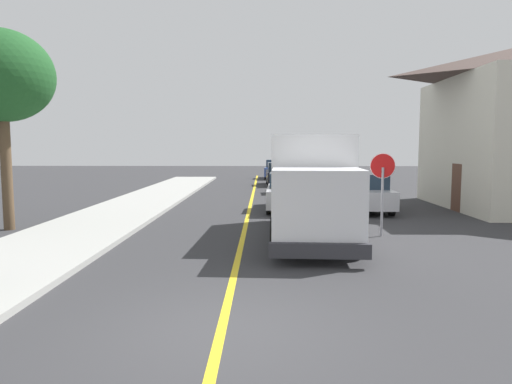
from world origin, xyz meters
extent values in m
plane|color=#303033|center=(0.00, 0.00, 0.00)|extent=(120.00, 120.00, 0.00)
cube|color=#9E9E99|center=(-5.40, 4.00, 0.07)|extent=(3.60, 60.00, 0.15)
cube|color=gold|center=(0.00, 10.00, 0.00)|extent=(0.16, 56.00, 0.01)
cube|color=white|center=(2.18, 8.34, 1.90)|extent=(2.61, 5.10, 2.60)
cube|color=silver|center=(2.03, 4.84, 1.45)|extent=(2.36, 2.10, 1.70)
cube|color=#1E2D3D|center=(1.99, 3.95, 1.82)|extent=(2.04, 0.17, 0.75)
cube|color=#2D2D33|center=(1.98, 3.77, 0.42)|extent=(2.41, 0.30, 0.36)
cylinder|color=black|center=(3.08, 5.00, 0.50)|extent=(0.34, 1.01, 1.00)
cylinder|color=black|center=(0.99, 5.09, 0.50)|extent=(0.34, 1.01, 1.00)
cylinder|color=black|center=(3.28, 9.55, 0.50)|extent=(0.34, 1.01, 1.00)
cylinder|color=black|center=(1.18, 9.63, 0.50)|extent=(0.34, 1.01, 1.00)
cube|color=#B7B7BC|center=(1.72, 13.74, 0.65)|extent=(1.96, 4.46, 0.76)
cube|color=#1E2D3D|center=(1.73, 13.89, 1.35)|extent=(1.65, 1.86, 0.64)
cylinder|color=black|center=(2.46, 12.30, 0.32)|extent=(0.24, 0.65, 0.64)
cylinder|color=black|center=(0.88, 12.36, 0.32)|extent=(0.24, 0.65, 0.64)
cylinder|color=black|center=(2.57, 15.12, 0.32)|extent=(0.24, 0.65, 0.64)
cylinder|color=black|center=(0.99, 15.18, 0.32)|extent=(0.24, 0.65, 0.64)
cube|color=#4C564C|center=(2.48, 21.18, 0.65)|extent=(2.02, 4.48, 0.76)
cube|color=#1E2D3D|center=(2.47, 21.33, 1.35)|extent=(1.67, 1.88, 0.64)
cylinder|color=black|center=(3.34, 19.81, 0.32)|extent=(0.25, 0.65, 0.64)
cylinder|color=black|center=(1.76, 19.74, 0.32)|extent=(0.25, 0.65, 0.64)
cylinder|color=black|center=(3.20, 22.63, 0.32)|extent=(0.25, 0.65, 0.64)
cylinder|color=black|center=(1.62, 22.55, 0.32)|extent=(0.25, 0.65, 0.64)
cube|color=black|center=(1.76, 27.08, 0.65)|extent=(1.92, 4.45, 0.76)
cube|color=#1E2D3D|center=(1.76, 27.23, 1.35)|extent=(1.63, 1.84, 0.64)
cylinder|color=black|center=(2.59, 25.70, 0.32)|extent=(0.24, 0.65, 0.64)
cylinder|color=black|center=(1.01, 25.65, 0.32)|extent=(0.24, 0.65, 0.64)
cylinder|color=black|center=(2.52, 28.51, 0.32)|extent=(0.24, 0.65, 0.64)
cylinder|color=black|center=(0.94, 28.47, 0.32)|extent=(0.24, 0.65, 0.64)
cube|color=#2D4793|center=(1.68, 33.95, 0.65)|extent=(2.00, 4.48, 0.76)
cube|color=#1E2D3D|center=(1.68, 34.10, 1.35)|extent=(1.67, 1.87, 0.64)
cylinder|color=black|center=(2.40, 32.51, 0.32)|extent=(0.25, 0.65, 0.64)
cylinder|color=black|center=(0.82, 32.58, 0.32)|extent=(0.25, 0.65, 0.64)
cylinder|color=black|center=(2.53, 35.32, 0.32)|extent=(0.25, 0.65, 0.64)
cylinder|color=black|center=(0.95, 35.39, 0.32)|extent=(0.25, 0.65, 0.64)
cube|color=#B7B7BC|center=(5.20, 13.53, 0.65)|extent=(1.90, 4.44, 0.76)
cube|color=#1E2D3D|center=(5.20, 13.38, 1.35)|extent=(1.63, 1.84, 0.64)
cylinder|color=black|center=(4.44, 14.96, 0.32)|extent=(0.24, 0.65, 0.64)
cylinder|color=black|center=(6.02, 14.92, 0.32)|extent=(0.24, 0.65, 0.64)
cylinder|color=black|center=(4.38, 12.14, 0.32)|extent=(0.24, 0.65, 0.64)
cylinder|color=black|center=(5.96, 12.10, 0.32)|extent=(0.24, 0.65, 0.64)
cylinder|color=gray|center=(4.42, 7.70, 1.10)|extent=(0.08, 0.08, 2.20)
cylinder|color=red|center=(4.42, 7.73, 2.25)|extent=(0.76, 0.03, 0.76)
cylinder|color=white|center=(4.42, 7.75, 2.25)|extent=(0.80, 0.02, 0.80)
cube|color=brown|center=(9.20, 13.51, 1.05)|extent=(0.10, 1.00, 2.10)
cylinder|color=brown|center=(-8.13, 8.65, 1.89)|extent=(0.36, 0.36, 3.77)
ellipsoid|color=#1E5123|center=(-8.13, 8.65, 5.22)|extent=(3.42, 3.42, 3.07)
camera|label=1|loc=(0.67, -6.92, 2.87)|focal=32.38mm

